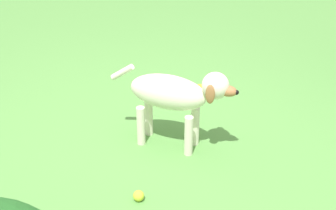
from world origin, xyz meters
TOP-DOWN VIEW (x-y plane):
  - ground at (0.00, 0.00)m, footprint 14.00×14.00m
  - dog at (-0.13, 0.15)m, footprint 0.28×0.87m
  - tennis_ball_0 at (-0.97, 0.18)m, footprint 0.07×0.07m
  - tennis_ball_1 at (0.48, 0.08)m, footprint 0.07×0.07m

SIDE VIEW (x-z plane):
  - ground at x=0.00m, z-range 0.00..0.00m
  - tennis_ball_0 at x=-0.97m, z-range 0.00..0.07m
  - tennis_ball_1 at x=0.48m, z-range 0.00..0.07m
  - dog at x=-0.13m, z-range 0.10..0.69m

